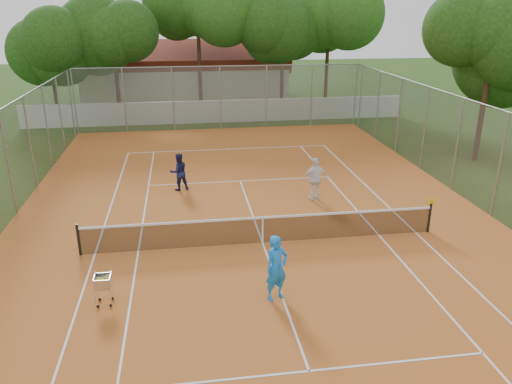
{
  "coord_description": "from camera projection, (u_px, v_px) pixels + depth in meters",
  "views": [
    {
      "loc": [
        -2.46,
        -14.99,
        7.53
      ],
      "look_at": [
        0.0,
        1.5,
        1.3
      ],
      "focal_mm": 35.0,
      "sensor_mm": 36.0,
      "label": 1
    }
  ],
  "objects": [
    {
      "name": "ground",
      "position": [
        263.0,
        243.0,
        16.86
      ],
      "size": [
        120.0,
        120.0,
        0.0
      ],
      "primitive_type": "plane",
      "color": "#1F3B10",
      "rests_on": "ground"
    },
    {
      "name": "court_pad",
      "position": [
        263.0,
        243.0,
        16.86
      ],
      "size": [
        18.0,
        34.0,
        0.02
      ],
      "primitive_type": "cube",
      "color": "#B76023",
      "rests_on": "ground"
    },
    {
      "name": "tennis_net",
      "position": [
        263.0,
        230.0,
        16.69
      ],
      "size": [
        11.88,
        0.1,
        0.98
      ],
      "primitive_type": "cube",
      "color": "black",
      "rests_on": "court_pad"
    },
    {
      "name": "boundary_wall",
      "position": [
        218.0,
        111.0,
        34.21
      ],
      "size": [
        26.0,
        0.3,
        1.5
      ],
      "primitive_type": "cube",
      "color": "white",
      "rests_on": "ground"
    },
    {
      "name": "perimeter_fence",
      "position": [
        263.0,
        188.0,
        16.16
      ],
      "size": [
        18.0,
        34.0,
        4.0
      ],
      "primitive_type": "cube",
      "color": "slate",
      "rests_on": "ground"
    },
    {
      "name": "player_near",
      "position": [
        276.0,
        268.0,
        13.35
      ],
      "size": [
        0.8,
        0.68,
        1.85
      ],
      "primitive_type": "imported",
      "rotation": [
        0.0,
        0.0,
        0.42
      ],
      "color": "#1B7EEA",
      "rests_on": "court_pad"
    },
    {
      "name": "clubhouse",
      "position": [
        186.0,
        72.0,
        42.69
      ],
      "size": [
        16.4,
        9.0,
        4.4
      ],
      "primitive_type": "cube",
      "color": "beige",
      "rests_on": "ground"
    },
    {
      "name": "player_far_left",
      "position": [
        179.0,
        172.0,
        21.45
      ],
      "size": [
        0.94,
        0.82,
        1.63
      ],
      "primitive_type": "imported",
      "rotation": [
        0.0,
        0.0,
        3.44
      ],
      "color": "#181C4A",
      "rests_on": "court_pad"
    },
    {
      "name": "ball_hopper",
      "position": [
        104.0,
        289.0,
        13.23
      ],
      "size": [
        0.51,
        0.51,
        0.93
      ],
      "primitive_type": "cube",
      "rotation": [
        0.0,
        0.0,
        -0.17
      ],
      "color": "silver",
      "rests_on": "court_pad"
    },
    {
      "name": "tropical_trees",
      "position": [
        214.0,
        44.0,
        35.5
      ],
      "size": [
        29.0,
        19.0,
        10.0
      ],
      "primitive_type": "cube",
      "color": "#15380E",
      "rests_on": "ground"
    },
    {
      "name": "player_far_right",
      "position": [
        315.0,
        179.0,
        20.32
      ],
      "size": [
        1.11,
        0.59,
        1.79
      ],
      "primitive_type": "imported",
      "rotation": [
        0.0,
        0.0,
        3.29
      ],
      "color": "white",
      "rests_on": "court_pad"
    },
    {
      "name": "court_lines",
      "position": [
        263.0,
        243.0,
        16.86
      ],
      "size": [
        10.98,
        23.78,
        0.01
      ],
      "primitive_type": "cube",
      "color": "white",
      "rests_on": "court_pad"
    }
  ]
}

